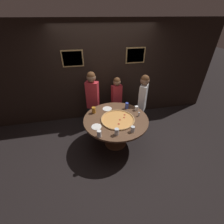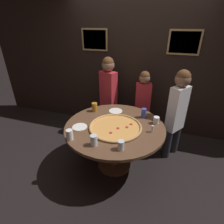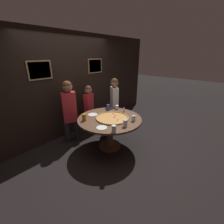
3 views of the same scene
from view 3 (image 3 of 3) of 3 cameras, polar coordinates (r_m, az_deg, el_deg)
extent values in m
plane|color=black|center=(3.69, -0.84, -12.89)|extent=(24.00, 24.00, 0.00)
cube|color=black|center=(4.12, -14.86, 9.77)|extent=(6.40, 0.06, 2.60)
cube|color=#9E7F4C|center=(3.64, -25.79, 14.16)|extent=(0.52, 0.02, 0.40)
cube|color=slate|center=(3.63, -25.75, 14.16)|extent=(0.46, 0.01, 0.34)
cube|color=#9E7F4C|center=(4.53, -6.44, 17.05)|extent=(0.52, 0.02, 0.40)
cube|color=#936B5B|center=(4.52, -6.39, 17.05)|extent=(0.46, 0.01, 0.34)
cylinder|color=brown|center=(3.34, -0.91, -2.62)|extent=(1.42, 1.42, 0.04)
cylinder|color=brown|center=(3.51, -0.88, -8.15)|extent=(0.16, 0.16, 0.70)
cylinder|color=brown|center=(3.68, -0.85, -12.63)|extent=(0.52, 0.52, 0.04)
cylinder|color=#E0994C|center=(3.32, 0.10, -2.32)|extent=(0.70, 0.70, 0.01)
torus|color=tan|center=(3.31, 0.10, -2.16)|extent=(0.74, 0.74, 0.03)
cylinder|color=#A8281E|center=(3.21, 2.08, -3.03)|extent=(0.04, 0.04, 0.00)
cylinder|color=#A8281E|center=(3.33, 0.91, -2.09)|extent=(0.04, 0.04, 0.00)
cylinder|color=#A8281E|center=(3.53, 0.50, -0.69)|extent=(0.04, 0.04, 0.00)
cylinder|color=#A8281E|center=(3.44, 1.31, -1.25)|extent=(0.04, 0.04, 0.00)
cylinder|color=silver|center=(2.95, 5.07, -4.24)|extent=(0.08, 0.08, 0.14)
cylinder|color=white|center=(2.72, 0.72, -6.45)|extent=(0.08, 0.08, 0.14)
cylinder|color=white|center=(3.85, 1.92, 1.82)|extent=(0.08, 0.08, 0.10)
cylinder|color=#384CB7|center=(3.77, -1.44, 1.77)|extent=(0.08, 0.08, 0.15)
cylinder|color=#BC7A23|center=(3.25, -10.52, -1.96)|extent=(0.09, 0.09, 0.14)
cylinder|color=silver|center=(3.21, 8.20, -2.37)|extent=(0.08, 0.08, 0.12)
cylinder|color=white|center=(2.91, -3.96, -5.94)|extent=(0.21, 0.21, 0.01)
cylinder|color=white|center=(3.54, -7.38, -0.98)|extent=(0.22, 0.22, 0.01)
cylinder|color=silver|center=(3.69, 4.58, 0.74)|extent=(0.04, 0.04, 0.08)
cylinder|color=#B7B7BC|center=(3.68, 4.60, 1.45)|extent=(0.04, 0.04, 0.01)
cylinder|color=#232328|center=(4.41, -7.60, -3.67)|extent=(0.15, 0.15, 0.45)
cylinder|color=#232328|center=(4.27, -9.13, -4.69)|extent=(0.15, 0.15, 0.45)
cube|color=red|center=(4.14, -8.74, 2.62)|extent=(0.30, 0.21, 0.63)
sphere|color=#8C664C|center=(4.03, -9.07, 8.20)|extent=(0.20, 0.20, 0.20)
sphere|color=brown|center=(4.02, -9.10, 8.68)|extent=(0.18, 0.18, 0.18)
cylinder|color=#232328|center=(3.95, -13.34, -6.64)|extent=(0.18, 0.18, 0.52)
cylinder|color=#232328|center=(3.92, -16.72, -7.21)|extent=(0.18, 0.18, 0.52)
cube|color=red|center=(3.69, -15.94, 1.73)|extent=(0.36, 0.28, 0.73)
sphere|color=#8C664C|center=(3.56, -16.72, 9.03)|extent=(0.23, 0.23, 0.23)
sphere|color=brown|center=(3.56, -16.79, 9.65)|extent=(0.21, 0.21, 0.21)
cylinder|color=#232328|center=(4.54, 0.46, -2.35)|extent=(0.19, 0.19, 0.51)
cylinder|color=#232328|center=(4.34, 1.26, -3.51)|extent=(0.19, 0.19, 0.51)
cube|color=white|center=(4.23, 0.89, 4.64)|extent=(0.31, 0.34, 0.71)
sphere|color=#8C664C|center=(4.12, 0.93, 10.85)|extent=(0.22, 0.22, 0.22)
sphere|color=brown|center=(4.11, 0.93, 11.38)|extent=(0.20, 0.20, 0.20)
camera|label=1|loc=(1.83, 67.50, 28.86)|focal=24.00mm
camera|label=2|loc=(2.89, 42.55, 15.53)|focal=28.00mm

